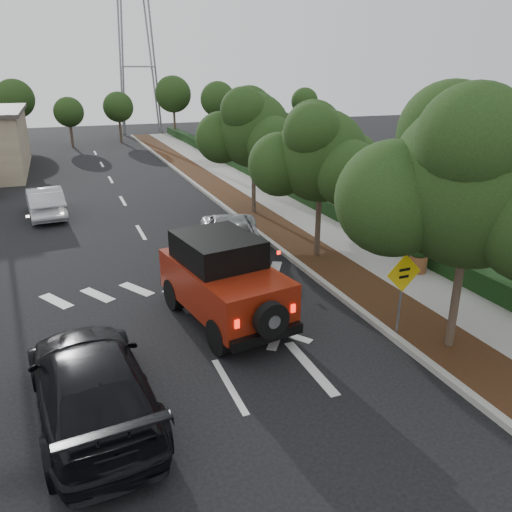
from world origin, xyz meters
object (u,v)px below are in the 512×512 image
silver_suv_ahead (231,238)px  speed_hump_sign (402,283)px  black_suv_oncoming (91,383)px  red_jeep (220,278)px

silver_suv_ahead → speed_hump_sign: size_ratio=2.23×
black_suv_oncoming → speed_hump_sign: size_ratio=2.42×
red_jeep → silver_suv_ahead: red_jeep is taller
black_suv_oncoming → speed_hump_sign: (7.63, 0.47, 0.74)m
black_suv_oncoming → speed_hump_sign: 7.68m
silver_suv_ahead → speed_hump_sign: speed_hump_sign is taller
red_jeep → black_suv_oncoming: (-3.66, -3.12, -0.45)m
silver_suv_ahead → black_suv_oncoming: 9.68m
red_jeep → silver_suv_ahead: 5.19m
silver_suv_ahead → speed_hump_sign: (2.06, -7.45, 0.83)m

